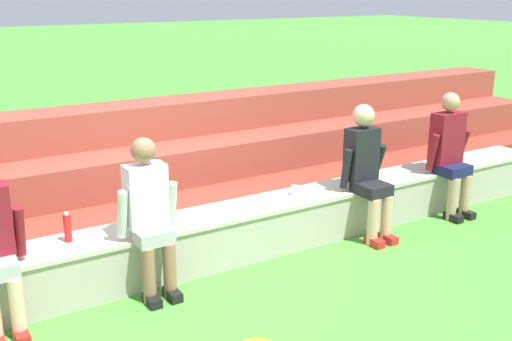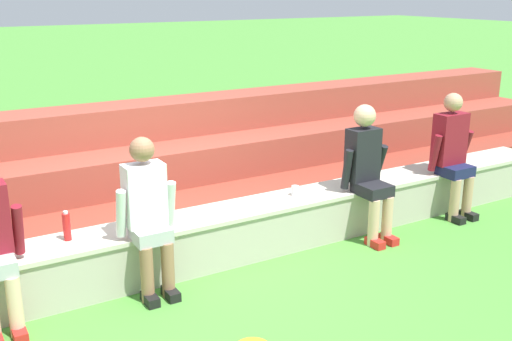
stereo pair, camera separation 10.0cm
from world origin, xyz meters
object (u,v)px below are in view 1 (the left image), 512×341
(person_left_of_center, at_px, (149,213))
(plastic_cup_middle, at_px, (295,190))
(water_bottle_mid_right, at_px, (68,228))
(person_right_of_center, at_px, (450,151))
(person_center, at_px, (367,168))

(person_left_of_center, bearing_deg, plastic_cup_middle, 9.66)
(water_bottle_mid_right, height_order, plastic_cup_middle, water_bottle_mid_right)
(person_left_of_center, relative_size, person_right_of_center, 0.97)
(person_center, bearing_deg, plastic_cup_middle, 158.47)
(person_center, relative_size, water_bottle_mid_right, 5.40)
(person_left_of_center, distance_m, plastic_cup_middle, 1.72)
(person_right_of_center, distance_m, plastic_cup_middle, 1.98)
(person_right_of_center, height_order, water_bottle_mid_right, person_right_of_center)
(person_left_of_center, xyz_separation_m, plastic_cup_middle, (1.68, 0.29, -0.18))
(person_center, bearing_deg, person_left_of_center, -179.81)
(person_center, height_order, plastic_cup_middle, person_center)
(person_left_of_center, distance_m, water_bottle_mid_right, 0.69)
(person_left_of_center, height_order, person_center, person_center)
(person_right_of_center, xyz_separation_m, water_bottle_mid_right, (-4.23, 0.30, -0.14))
(plastic_cup_middle, bearing_deg, person_center, -21.53)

